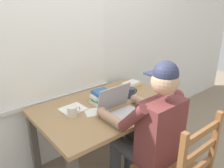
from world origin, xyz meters
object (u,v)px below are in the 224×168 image
object	(u,v)px
computer_mouse	(148,106)
book_stack_side	(131,84)
desk	(108,114)
coffee_mug_white	(73,111)
seated_person	(149,129)
book_stack_main	(101,97)
coffee_mug_dark	(131,93)
laptop	(120,108)

from	to	relation	value
computer_mouse	book_stack_side	bearing A→B (deg)	63.62
desk	coffee_mug_white	xyz separation A→B (m)	(-0.35, 0.03, 0.14)
desk	book_stack_side	world-z (taller)	book_stack_side
seated_person	book_stack_main	distance (m)	0.58
book_stack_side	seated_person	bearing A→B (deg)	-123.83
computer_mouse	book_stack_main	distance (m)	0.44
coffee_mug_white	coffee_mug_dark	distance (m)	0.63
seated_person	coffee_mug_dark	size ratio (longest dim) A/B	10.05
desk	computer_mouse	size ratio (longest dim) A/B	12.83
coffee_mug_dark	laptop	bearing A→B (deg)	-148.06
coffee_mug_white	book_stack_main	distance (m)	0.34
desk	computer_mouse	distance (m)	0.38
book_stack_main	coffee_mug_dark	bearing A→B (deg)	-18.81
desk	seated_person	bearing A→B (deg)	-88.26
book_stack_main	laptop	bearing A→B (deg)	-91.98
book_stack_main	book_stack_side	bearing A→B (deg)	12.22
seated_person	book_stack_main	xyz separation A→B (m)	(-0.03, 0.58, 0.07)
computer_mouse	coffee_mug_white	world-z (taller)	coffee_mug_white
coffee_mug_white	book_stack_main	xyz separation A→B (m)	(0.33, 0.06, 0.01)
desk	book_stack_main	world-z (taller)	book_stack_main
book_stack_side	desk	bearing A→B (deg)	-157.80
coffee_mug_dark	book_stack_main	size ratio (longest dim) A/B	0.65
coffee_mug_white	coffee_mug_dark	world-z (taller)	coffee_mug_dark
seated_person	laptop	world-z (taller)	seated_person
computer_mouse	book_stack_side	distance (m)	0.52
desk	coffee_mug_dark	world-z (taller)	coffee_mug_dark
seated_person	coffee_mug_dark	bearing A→B (deg)	61.48
desk	coffee_mug_white	size ratio (longest dim) A/B	10.72
seated_person	book_stack_side	size ratio (longest dim) A/B	6.00
laptop	coffee_mug_dark	world-z (taller)	laptop
coffee_mug_dark	computer_mouse	bearing A→B (deg)	-97.13
seated_person	computer_mouse	size ratio (longest dim) A/B	12.58
laptop	seated_person	bearing A→B (deg)	-81.73
seated_person	laptop	bearing A→B (deg)	98.27
laptop	book_stack_main	world-z (taller)	laptop
laptop	book_stack_side	bearing A→B (deg)	38.21
seated_person	computer_mouse	distance (m)	0.32
coffee_mug_white	book_stack_main	size ratio (longest dim) A/B	0.62
coffee_mug_white	book_stack_side	distance (m)	0.84
laptop	computer_mouse	distance (m)	0.28
laptop	book_stack_main	xyz separation A→B (m)	(0.01, 0.29, -0.00)
computer_mouse	coffee_mug_white	size ratio (longest dim) A/B	0.84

